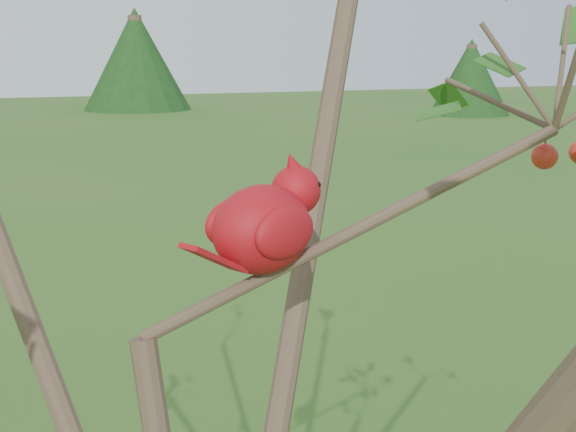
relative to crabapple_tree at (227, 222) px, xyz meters
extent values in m
sphere|color=red|center=(0.54, 0.11, 0.03)|extent=(0.04, 0.04, 0.04)
ellipsoid|color=#B60F1A|center=(0.09, 0.11, -0.04)|extent=(0.18, 0.16, 0.12)
sphere|color=#B60F1A|center=(0.14, 0.14, 0.00)|extent=(0.09, 0.09, 0.07)
cone|color=#B60F1A|center=(0.14, 0.14, 0.04)|extent=(0.06, 0.05, 0.05)
cone|color=#D85914|center=(0.18, 0.15, 0.00)|extent=(0.04, 0.04, 0.03)
ellipsoid|color=black|center=(0.17, 0.15, 0.00)|extent=(0.03, 0.04, 0.03)
cube|color=#B60F1A|center=(0.01, 0.08, -0.06)|extent=(0.09, 0.07, 0.05)
ellipsoid|color=#B60F1A|center=(0.06, 0.15, -0.04)|extent=(0.11, 0.07, 0.07)
ellipsoid|color=#B60F1A|center=(0.10, 0.07, -0.04)|extent=(0.11, 0.07, 0.07)
cylinder|color=#423023|center=(6.44, 30.17, -0.35)|extent=(0.53, 0.53, 3.55)
cone|color=#143713|center=(6.44, 30.17, -0.20)|extent=(4.14, 4.14, 3.85)
cylinder|color=#423023|center=(16.78, 23.13, -0.89)|extent=(0.37, 0.37, 2.46)
cone|color=#143713|center=(16.78, 23.13, -0.79)|extent=(2.87, 2.87, 2.66)
camera|label=1|loc=(-0.28, -0.85, 0.19)|focal=50.00mm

